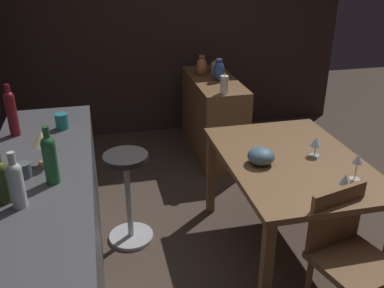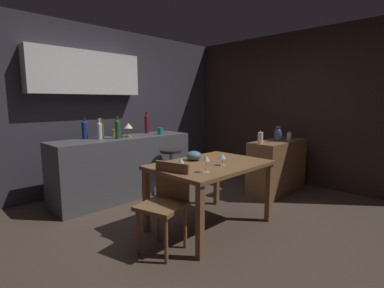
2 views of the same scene
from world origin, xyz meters
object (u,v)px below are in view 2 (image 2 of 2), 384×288
(pillar_candle_short, at_px, (260,138))
(vase_copper, at_px, (278,133))
(wine_glass_right, at_px, (206,159))
(fruit_bowl, at_px, (194,156))
(chair_near_window, at_px, (165,202))
(wine_glass_center, at_px, (181,161))
(cup_slate, at_px, (118,134))
(sideboard_cabinet, at_px, (277,166))
(wine_bottle_cobalt, at_px, (85,129))
(wine_bottle_clear, at_px, (99,130))
(cup_mustard, at_px, (115,133))
(pillar_candle_tall, at_px, (289,136))
(cup_teal, at_px, (160,131))
(wine_bottle_green, at_px, (117,128))
(wine_bottle_olive, at_px, (101,129))
(vase_ceramic_blue, at_px, (278,135))
(wine_bottle_ruby, at_px, (147,123))
(dining_table, at_px, (210,171))
(wine_glass_left, at_px, (222,156))
(counter_lamp, at_px, (128,127))
(bar_stool, at_px, (171,172))

(pillar_candle_short, relative_size, vase_copper, 0.90)
(wine_glass_right, xyz_separation_m, fruit_bowl, (0.33, 0.49, -0.08))
(chair_near_window, distance_m, wine_glass_center, 0.41)
(wine_glass_center, bearing_deg, cup_slate, 78.65)
(sideboard_cabinet, bearing_deg, wine_bottle_cobalt, 142.67)
(wine_bottle_clear, height_order, cup_slate, wine_bottle_clear)
(cup_mustard, relative_size, pillar_candle_tall, 0.81)
(fruit_bowl, height_order, cup_teal, cup_teal)
(wine_bottle_green, height_order, vase_copper, wine_bottle_green)
(wine_glass_right, distance_m, wine_bottle_clear, 1.92)
(wine_bottle_olive, bearing_deg, vase_ceramic_blue, -39.92)
(wine_bottle_cobalt, bearing_deg, wine_bottle_ruby, -1.33)
(dining_table, height_order, cup_slate, cup_slate)
(chair_near_window, distance_m, wine_bottle_green, 1.71)
(wine_bottle_green, distance_m, vase_copper, 2.49)
(wine_bottle_olive, relative_size, wine_bottle_ruby, 0.84)
(wine_glass_right, height_order, vase_ceramic_blue, vase_ceramic_blue)
(wine_bottle_green, bearing_deg, wine_bottle_olive, 121.88)
(wine_glass_center, xyz_separation_m, vase_copper, (2.35, 0.24, 0.07))
(sideboard_cabinet, distance_m, fruit_bowl, 1.76)
(sideboard_cabinet, bearing_deg, cup_mustard, 135.81)
(wine_glass_left, bearing_deg, wine_bottle_cobalt, 107.06)
(wine_glass_center, distance_m, vase_copper, 2.36)
(cup_mustard, relative_size, cup_slate, 0.94)
(chair_near_window, xyz_separation_m, counter_lamp, (0.64, 1.61, 0.58))
(counter_lamp, bearing_deg, vase_copper, -36.65)
(wine_glass_left, bearing_deg, sideboard_cabinet, 8.26)
(wine_bottle_cobalt, bearing_deg, cup_mustard, 1.87)
(wine_bottle_ruby, relative_size, vase_copper, 1.65)
(wine_bottle_ruby, relative_size, cup_mustard, 3.09)
(cup_teal, relative_size, vase_ceramic_blue, 0.55)
(chair_near_window, height_order, wine_bottle_olive, wine_bottle_olive)
(chair_near_window, height_order, cup_mustard, cup_mustard)
(chair_near_window, height_order, cup_slate, cup_slate)
(sideboard_cabinet, relative_size, wine_glass_right, 6.50)
(chair_near_window, bearing_deg, sideboard_cabinet, 2.77)
(wine_glass_left, bearing_deg, vase_ceramic_blue, 7.69)
(fruit_bowl, height_order, pillar_candle_short, pillar_candle_short)
(wine_bottle_clear, distance_m, vase_copper, 2.74)
(cup_mustard, xyz_separation_m, pillar_candle_tall, (2.03, -1.83, -0.07))
(wine_glass_right, relative_size, vase_ceramic_blue, 0.77)
(wine_bottle_olive, height_order, counter_lamp, wine_bottle_olive)
(wine_bottle_cobalt, height_order, cup_mustard, wine_bottle_cobalt)
(pillar_candle_tall, bearing_deg, wine_glass_center, -178.06)
(pillar_candle_tall, relative_size, vase_copper, 0.66)
(wine_bottle_olive, distance_m, wine_bottle_green, 0.26)
(bar_stool, height_order, wine_bottle_ruby, wine_bottle_ruby)
(chair_near_window, height_order, wine_bottle_ruby, wine_bottle_ruby)
(wine_bottle_cobalt, xyz_separation_m, pillar_candle_tall, (2.51, -1.81, -0.16))
(bar_stool, height_order, fruit_bowl, fruit_bowl)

